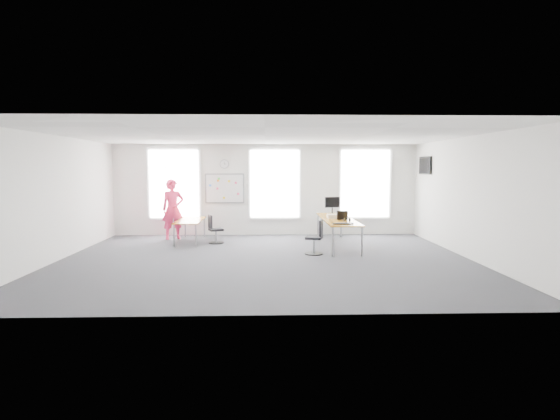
{
  "coord_description": "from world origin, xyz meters",
  "views": [
    {
      "loc": [
        0.04,
        -10.44,
        2.23
      ],
      "look_at": [
        0.39,
        1.2,
        1.1
      ],
      "focal_mm": 28.0,
      "sensor_mm": 36.0,
      "label": 1
    }
  ],
  "objects_px": {
    "chair_right": "(316,239)",
    "monitor": "(332,204)",
    "desk_left": "(190,222)",
    "person": "(173,209)",
    "desk_right": "(338,220)",
    "keyboard": "(342,224)",
    "chair_left": "(214,231)",
    "headphones": "(347,220)"
  },
  "relations": [
    {
      "from": "monitor",
      "to": "chair_right",
      "type": "bearing_deg",
      "value": -122.67
    },
    {
      "from": "monitor",
      "to": "chair_left",
      "type": "bearing_deg",
      "value": 174.77
    },
    {
      "from": "desk_left",
      "to": "monitor",
      "type": "bearing_deg",
      "value": 3.58
    },
    {
      "from": "desk_left",
      "to": "headphones",
      "type": "xyz_separation_m",
      "value": [
        4.48,
        -1.47,
        0.22
      ]
    },
    {
      "from": "desk_right",
      "to": "keyboard",
      "type": "relative_size",
      "value": 6.99
    },
    {
      "from": "desk_left",
      "to": "chair_left",
      "type": "xyz_separation_m",
      "value": [
        0.76,
        -0.31,
        -0.24
      ]
    },
    {
      "from": "chair_left",
      "to": "chair_right",
      "type": "bearing_deg",
      "value": -143.32
    },
    {
      "from": "desk_left",
      "to": "chair_left",
      "type": "bearing_deg",
      "value": -21.8
    },
    {
      "from": "chair_left",
      "to": "desk_right",
      "type": "bearing_deg",
      "value": -119.65
    },
    {
      "from": "person",
      "to": "keyboard",
      "type": "distance_m",
      "value": 5.5
    },
    {
      "from": "chair_left",
      "to": "headphones",
      "type": "relative_size",
      "value": 4.66
    },
    {
      "from": "person",
      "to": "monitor",
      "type": "relative_size",
      "value": 3.43
    },
    {
      "from": "desk_left",
      "to": "headphones",
      "type": "height_order",
      "value": "headphones"
    },
    {
      "from": "keyboard",
      "to": "monitor",
      "type": "xyz_separation_m",
      "value": [
        0.11,
        2.34,
        0.32
      ]
    },
    {
      "from": "chair_left",
      "to": "person",
      "type": "distance_m",
      "value": 1.71
    },
    {
      "from": "person",
      "to": "monitor",
      "type": "distance_m",
      "value": 4.97
    },
    {
      "from": "chair_left",
      "to": "monitor",
      "type": "distance_m",
      "value": 3.71
    },
    {
      "from": "keyboard",
      "to": "headphones",
      "type": "distance_m",
      "value": 0.65
    },
    {
      "from": "person",
      "to": "monitor",
      "type": "bearing_deg",
      "value": -26.44
    },
    {
      "from": "person",
      "to": "headphones",
      "type": "distance_m",
      "value": 5.47
    },
    {
      "from": "chair_left",
      "to": "headphones",
      "type": "xyz_separation_m",
      "value": [
        3.72,
        -1.17,
        0.46
      ]
    },
    {
      "from": "desk_right",
      "to": "keyboard",
      "type": "bearing_deg",
      "value": -94.62
    },
    {
      "from": "headphones",
      "to": "monitor",
      "type": "bearing_deg",
      "value": 80.15
    },
    {
      "from": "desk_right",
      "to": "desk_left",
      "type": "xyz_separation_m",
      "value": [
        -4.34,
        0.8,
        -0.12
      ]
    },
    {
      "from": "person",
      "to": "desk_left",
      "type": "bearing_deg",
      "value": -63.74
    },
    {
      "from": "desk_left",
      "to": "monitor",
      "type": "distance_m",
      "value": 4.38
    },
    {
      "from": "headphones",
      "to": "chair_left",
      "type": "bearing_deg",
      "value": 148.31
    },
    {
      "from": "desk_left",
      "to": "monitor",
      "type": "xyz_separation_m",
      "value": [
        4.35,
        0.27,
        0.5
      ]
    },
    {
      "from": "chair_right",
      "to": "keyboard",
      "type": "distance_m",
      "value": 0.77
    },
    {
      "from": "desk_left",
      "to": "chair_left",
      "type": "height_order",
      "value": "chair_left"
    },
    {
      "from": "person",
      "to": "chair_right",
      "type": "bearing_deg",
      "value": -54.89
    },
    {
      "from": "chair_right",
      "to": "monitor",
      "type": "height_order",
      "value": "monitor"
    },
    {
      "from": "person",
      "to": "keyboard",
      "type": "relative_size",
      "value": 4.08
    },
    {
      "from": "headphones",
      "to": "desk_right",
      "type": "bearing_deg",
      "value": 87.53
    },
    {
      "from": "chair_right",
      "to": "monitor",
      "type": "xyz_separation_m",
      "value": [
        0.76,
        2.31,
        0.72
      ]
    },
    {
      "from": "desk_right",
      "to": "chair_right",
      "type": "relative_size",
      "value": 3.6
    },
    {
      "from": "person",
      "to": "headphones",
      "type": "bearing_deg",
      "value": -44.93
    },
    {
      "from": "chair_right",
      "to": "monitor",
      "type": "distance_m",
      "value": 2.53
    },
    {
      "from": "person",
      "to": "desk_right",
      "type": "bearing_deg",
      "value": -38.46
    },
    {
      "from": "desk_left",
      "to": "headphones",
      "type": "distance_m",
      "value": 4.72
    },
    {
      "from": "desk_right",
      "to": "chair_left",
      "type": "distance_m",
      "value": 3.63
    },
    {
      "from": "desk_left",
      "to": "chair_left",
      "type": "distance_m",
      "value": 0.86
    }
  ]
}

